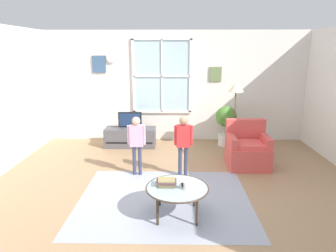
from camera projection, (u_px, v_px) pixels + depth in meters
The scene contains 15 objects.
ground_plane at pixel (175, 195), 4.69m from camera, with size 6.86×6.54×0.02m, color #9E7A56.
back_wall at pixel (175, 86), 7.29m from camera, with size 6.26×0.17×2.64m.
area_rug at pixel (164, 200), 4.51m from camera, with size 2.56×2.14×0.01m, color #999EAD.
tv_stand at pixel (131, 137), 6.96m from camera, with size 1.16×0.46×0.44m.
television at pixel (130, 120), 6.85m from camera, with size 0.53×0.08×0.38m.
armchair at pixel (247, 150), 5.77m from camera, with size 0.76×0.74×0.87m.
coffee_table at pixel (177, 189), 4.00m from camera, with size 0.85×0.85×0.42m.
book_stack at pixel (166, 182), 4.04m from camera, with size 0.27×0.20×0.09m.
cup at pixel (187, 186), 3.92m from camera, with size 0.09×0.09×0.11m, color white.
remote_near_books at pixel (184, 185), 4.02m from camera, with size 0.04×0.14×0.02m, color black.
remote_near_cup at pixel (185, 184), 4.06m from camera, with size 0.04×0.14×0.02m, color black.
person_pink_shirt at pixel (137, 139), 5.26m from camera, with size 0.32×0.15×1.07m.
person_red_shirt at pixel (183, 140), 5.20m from camera, with size 0.33×0.15×1.09m.
potted_plant_by_window at pixel (226, 121), 6.95m from camera, with size 0.48×0.48×0.93m.
floor_lamp at pixel (236, 94), 6.27m from camera, with size 0.32×0.32×1.56m.
Camera 1 is at (-0.03, -4.28, 2.20)m, focal length 32.02 mm.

